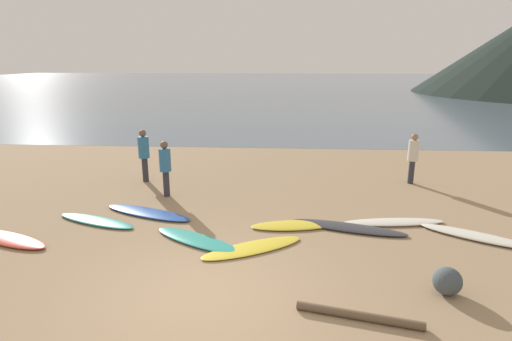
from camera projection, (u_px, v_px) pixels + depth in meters
name	position (u px, v px, depth m)	size (l,w,h in m)	color
ground_plane	(250.00, 159.00, 16.36)	(120.00, 120.00, 0.20)	#997C5B
ocean_water	(275.00, 83.00, 66.07)	(140.00, 100.00, 0.01)	slate
surfboard_0	(8.00, 239.00, 8.72)	(2.17, 0.54, 0.10)	#D84C38
surfboard_1	(96.00, 221.00, 9.72)	(2.19, 0.49, 0.08)	teal
surfboard_2	(148.00, 213.00, 10.23)	(2.50, 0.59, 0.08)	#1E479E
surfboard_3	(197.00, 240.00, 8.69)	(2.20, 0.56, 0.09)	teal
surfboard_4	(253.00, 248.00, 8.34)	(2.23, 0.59, 0.06)	yellow
surfboard_5	(293.00, 225.00, 9.46)	(1.96, 0.59, 0.08)	yellow
surfboard_6	(348.00, 227.00, 9.33)	(2.60, 0.53, 0.08)	#333338
surfboard_7	(393.00, 222.00, 9.64)	(2.42, 0.48, 0.08)	silver
surfboard_8	(477.00, 236.00, 8.85)	(2.31, 0.51, 0.09)	silver
person_0	(144.00, 151.00, 12.75)	(0.33, 0.33, 1.65)	#2D2D38
person_1	(413.00, 154.00, 12.56)	(0.32, 0.32, 1.57)	#2D2D38
person_2	(165.00, 164.00, 11.36)	(0.32, 0.32, 1.58)	#2D2D38
driftwood_log	(359.00, 315.00, 6.08)	(0.13, 0.13, 1.86)	brown
beach_rock_near	(447.00, 281.00, 6.70)	(0.46, 0.46, 0.46)	#414C51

